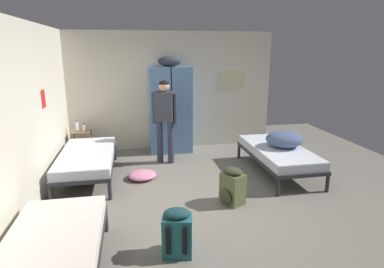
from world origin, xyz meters
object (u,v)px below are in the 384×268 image
object	(u,v)px
shelf_unit	(82,141)
person_traveler	(165,114)
bed_right	(278,153)
backpack_olive	(232,187)
water_bottle	(77,126)
locker_bank	(170,108)
bed_left_rear	(87,158)
bedding_heap	(284,139)
bed_left_front	(50,253)
backpack_teal	(177,233)
lotion_bottle	(84,128)
clothes_pile_pink	(142,175)

from	to	relation	value
shelf_unit	person_traveler	distance (m)	1.90
bed_right	backpack_olive	size ratio (longest dim) A/B	3.45
backpack_olive	bed_right	bearing A→B (deg)	40.31
bed_right	person_traveler	distance (m)	2.24
bed_right	water_bottle	xyz separation A→B (m)	(-3.70, 1.59, 0.29)
locker_bank	bed_left_rear	size ratio (longest dim) A/B	1.09
bed_right	bedding_heap	size ratio (longest dim) A/B	2.83
shelf_unit	bed_right	world-z (taller)	shelf_unit
bed_left_front	bedding_heap	size ratio (longest dim) A/B	2.83
bed_right	backpack_teal	world-z (taller)	backpack_teal
shelf_unit	backpack_teal	xyz separation A→B (m)	(1.48, -3.62, -0.09)
shelf_unit	water_bottle	xyz separation A→B (m)	(-0.08, 0.02, 0.32)
person_traveler	lotion_bottle	xyz separation A→B (m)	(-1.60, 0.60, -0.34)
locker_bank	person_traveler	bearing A→B (deg)	-105.19
backpack_olive	clothes_pile_pink	bearing A→B (deg)	137.21
locker_bank	bed_left_front	world-z (taller)	locker_bank
person_traveler	clothes_pile_pink	bearing A→B (deg)	-123.18
bed_left_front	lotion_bottle	size ratio (longest dim) A/B	11.01
bed_left_front	bedding_heap	bearing A→B (deg)	34.10
backpack_teal	bedding_heap	bearing A→B (deg)	42.37
bedding_heap	backpack_olive	distance (m)	1.68
bed_left_rear	bedding_heap	world-z (taller)	bedding_heap
bed_left_rear	backpack_olive	distance (m)	2.58
bed_left_front	shelf_unit	bearing A→B (deg)	93.64
bed_left_rear	lotion_bottle	bearing A→B (deg)	98.74
person_traveler	clothes_pile_pink	world-z (taller)	person_traveler
clothes_pile_pink	backpack_olive	bearing A→B (deg)	-42.79
shelf_unit	bedding_heap	size ratio (longest dim) A/B	0.85
shelf_unit	clothes_pile_pink	size ratio (longest dim) A/B	1.15
lotion_bottle	clothes_pile_pink	size ratio (longest dim) A/B	0.35
person_traveler	backpack_olive	size ratio (longest dim) A/B	2.96
locker_bank	bed_right	distance (m)	2.49
locker_bank	bed_left_rear	distance (m)	2.16
person_traveler	lotion_bottle	world-z (taller)	person_traveler
bed_right	locker_bank	bearing A→B (deg)	136.57
lotion_bottle	backpack_teal	size ratio (longest dim) A/B	0.31
shelf_unit	bed_right	distance (m)	3.95
backpack_teal	lotion_bottle	bearing A→B (deg)	111.50
bedding_heap	bed_right	bearing A→B (deg)	-179.98
locker_bank	bed_left_front	size ratio (longest dim) A/B	1.09
bed_left_front	bedding_heap	distance (m)	4.21
clothes_pile_pink	person_traveler	bearing A→B (deg)	56.82
person_traveler	clothes_pile_pink	xyz separation A→B (m)	(-0.50, -0.76, -0.92)
bed_left_front	locker_bank	bearing A→B (deg)	68.03
backpack_teal	bed_right	bearing A→B (deg)	43.75
water_bottle	bed_left_front	bearing A→B (deg)	-85.22
lotion_bottle	person_traveler	bearing A→B (deg)	-20.62
bed_right	bedding_heap	xyz separation A→B (m)	(0.11, 0.00, 0.25)
shelf_unit	bed_right	bearing A→B (deg)	-23.47
bed_left_rear	person_traveler	bearing A→B (deg)	21.75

